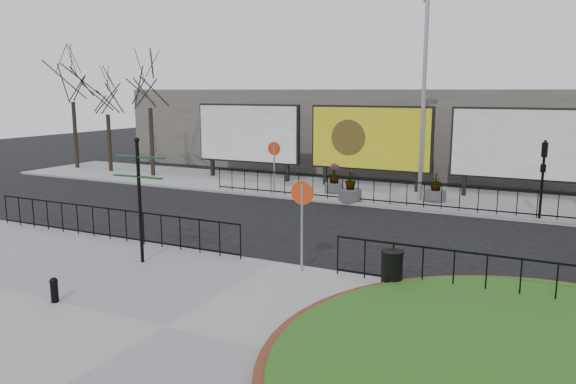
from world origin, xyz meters
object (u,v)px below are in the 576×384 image
Objects in this scene: planter_c at (435,190)px; planter_a at (334,182)px; lamp_post at (424,93)px; planter_b at (350,190)px; billboard_mid at (370,139)px; fingerpost_sign at (139,188)px; bollard at (54,289)px; litter_bin at (392,269)px.

planter_a is at bearing 180.00° from planter_c.
planter_b is at bearing -149.42° from lamp_post.
billboard_mid reaches higher than fingerpost_sign.
bollard is 16.05m from planter_a.
lamp_post is at bearing 73.78° from bollard.
planter_a is at bearing -119.22° from billboard_mid.
billboard_mid is 18.22m from bollard.
lamp_post is at bearing 0.00° from planter_a.
planter_c is at bearing 68.83° from fingerpost_sign.
bollard is 0.43× the size of planter_a.
planter_c is at bearing 25.20° from planter_b.
litter_bin is (6.97, 1.13, -1.68)m from fingerpost_sign.
billboard_mid is at bearing 94.80° from planter_b.
fingerpost_sign is at bearing -97.39° from billboard_mid.
bollard is at bearing -108.48° from planter_c.
litter_bin is (6.72, 4.44, 0.15)m from bollard.
bollard is at bearing -146.55° from litter_bin.
lamp_post is 17.27m from bollard.
litter_bin is 0.67× the size of planter_a.
fingerpost_sign is at bearing -170.80° from litter_bin.
planter_a is (0.56, 16.04, 0.20)m from bollard.
planter_a reaches higher than planter_c.
planter_c is (-1.36, 11.60, 0.02)m from litter_bin.
planter_c is (3.40, 1.60, 0.02)m from planter_b.
billboard_mid is at bearing 151.95° from planter_c.
planter_a reaches higher than litter_bin.
litter_bin is 13.14m from planter_a.
litter_bin is at bearing 33.45° from bollard.
fingerpost_sign is 14.01m from planter_c.
billboard_mid is 4.40× the size of planter_b.
planter_c reaches higher than bollard.
lamp_post is 13.88m from fingerpost_sign.
lamp_post is 6.63× the size of planter_c.
litter_bin reaches higher than bollard.
planter_a is 4.80m from planter_c.
planter_b is 1.01× the size of planter_c.
billboard_mid is 1.74× the size of fingerpost_sign.
planter_c is (5.61, 12.73, -1.66)m from fingerpost_sign.
fingerpost_sign is 2.53× the size of planter_b.
planter_c is at bearing -0.00° from lamp_post.
fingerpost_sign is 3.79× the size of litter_bin.
planter_a is (-4.11, -0.00, -4.18)m from lamp_post.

